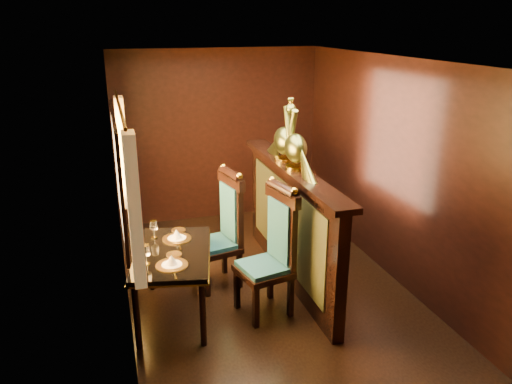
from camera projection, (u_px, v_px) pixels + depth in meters
ground at (271, 296)px, 5.46m from camera, size 5.00×5.00×0.00m
room_shell at (264, 156)px, 4.94m from camera, size 3.04×5.04×2.52m
partition at (290, 222)px, 5.59m from camera, size 0.26×2.70×1.36m
dining_table at (172, 258)px, 4.91m from camera, size 0.97×1.34×0.91m
chair_left at (275, 246)px, 4.99m from camera, size 0.59×0.61×1.38m
chair_right at (225, 225)px, 5.54m from camera, size 0.58×0.60×1.35m
peacock_left at (296, 135)px, 5.18m from camera, size 0.23×0.61×0.73m
peacock_right at (285, 129)px, 5.49m from camera, size 0.23×0.62×0.73m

